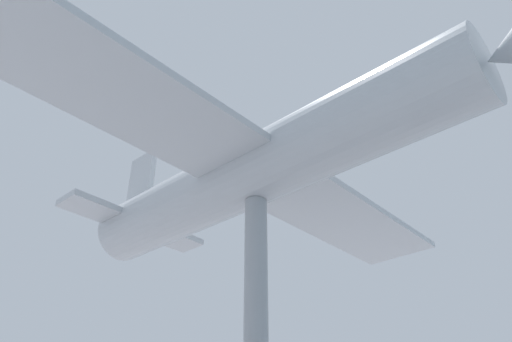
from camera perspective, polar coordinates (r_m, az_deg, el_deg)
name	(u,v)px	position (r m, az deg, el deg)	size (l,w,h in m)	color
suspended_airplane	(262,167)	(11.81, 0.72, 0.42)	(14.31, 12.54, 3.34)	#B2B7BC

